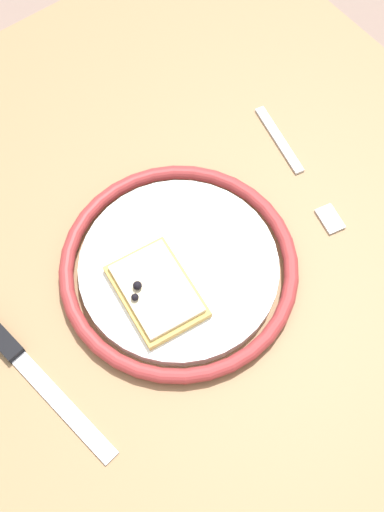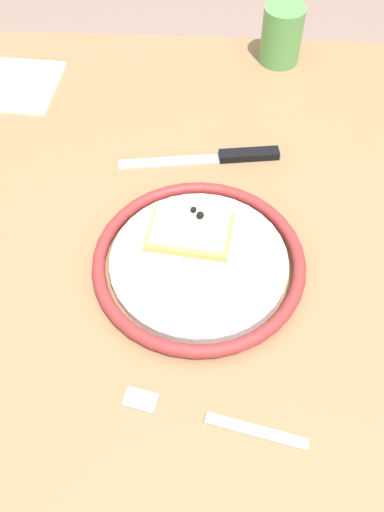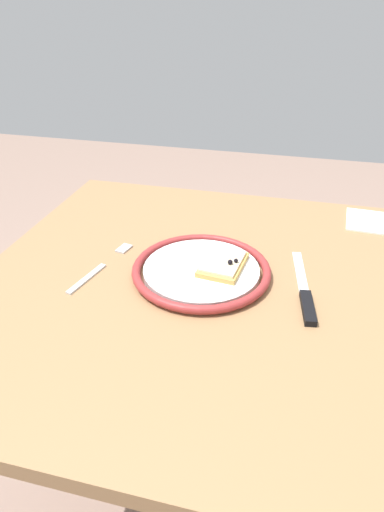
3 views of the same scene
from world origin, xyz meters
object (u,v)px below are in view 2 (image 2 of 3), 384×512
object	(u,v)px
dining_table	(213,279)
pizza_slice_near	(190,230)
knife	(227,157)
cup	(282,35)
plate	(199,262)
fork	(212,419)
napkin	(21,85)

from	to	relation	value
dining_table	pizza_slice_near	xyz separation A→B (m)	(-0.01, 0.03, 0.12)
pizza_slice_near	knife	distance (m)	0.17
knife	cup	bearing A→B (deg)	-18.59
knife	plate	bearing A→B (deg)	170.56
dining_table	fork	distance (m)	0.27
pizza_slice_near	plate	bearing A→B (deg)	-161.78
pizza_slice_near	dining_table	bearing A→B (deg)	-78.92
pizza_slice_near	napkin	distance (m)	0.44
plate	fork	world-z (taller)	plate
pizza_slice_near	fork	xyz separation A→B (m)	(-0.24, -0.04, -0.02)
dining_table	fork	size ratio (longest dim) A/B	4.76
knife	fork	size ratio (longest dim) A/B	1.20
dining_table	cup	xyz separation A→B (m)	(0.41, -0.10, 0.14)
knife	napkin	world-z (taller)	knife
knife	cup	size ratio (longest dim) A/B	2.47
pizza_slice_near	cup	world-z (taller)	cup
dining_table	napkin	world-z (taller)	napkin
knife	napkin	xyz separation A→B (m)	(0.16, 0.35, -0.00)
dining_table	plate	size ratio (longest dim) A/B	3.51
fork	plate	bearing A→B (deg)	6.59
plate	napkin	bearing A→B (deg)	41.49
fork	cup	xyz separation A→B (m)	(0.66, -0.10, 0.05)
dining_table	fork	xyz separation A→B (m)	(-0.25, -0.00, 0.10)
fork	cup	size ratio (longest dim) A/B	2.05
dining_table	napkin	distance (m)	0.47
dining_table	pizza_slice_near	distance (m)	0.12
fork	napkin	world-z (taller)	same
knife	cup	world-z (taller)	cup
cup	napkin	xyz separation A→B (m)	(-0.10, 0.44, -0.05)
plate	pizza_slice_near	world-z (taller)	pizza_slice_near
knife	fork	world-z (taller)	knife
fork	napkin	xyz separation A→B (m)	(0.56, 0.34, -0.00)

